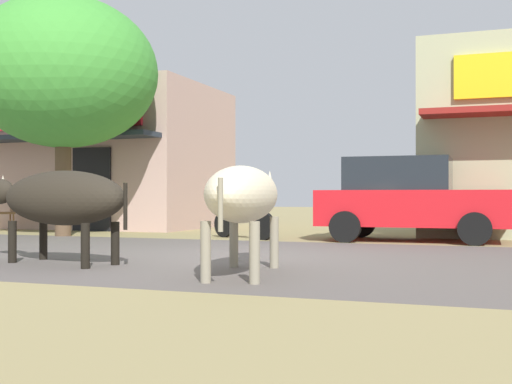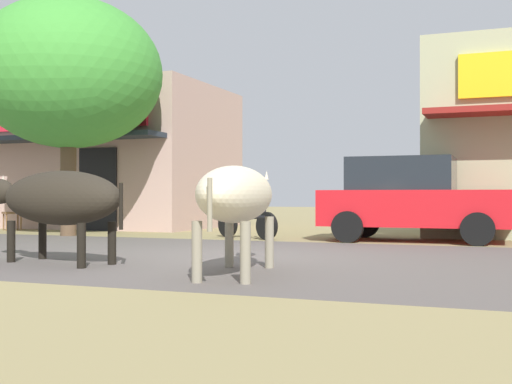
{
  "view_description": "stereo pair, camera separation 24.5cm",
  "coord_description": "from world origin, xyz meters",
  "px_view_note": "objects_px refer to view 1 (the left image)",
  "views": [
    {
      "loc": [
        3.68,
        -8.85,
        0.9
      ],
      "look_at": [
        0.01,
        1.23,
        0.95
      ],
      "focal_mm": 46.19,
      "sensor_mm": 36.0,
      "label": 1
    },
    {
      "loc": [
        3.91,
        -8.76,
        0.9
      ],
      "look_at": [
        0.01,
        1.23,
        0.95
      ],
      "focal_mm": 46.19,
      "sensor_mm": 36.0,
      "label": 2
    }
  ],
  "objects_px": {
    "parked_hatchback_car": "(408,198)",
    "cow_far_dark": "(244,195)",
    "cow_near_brown": "(60,199)",
    "cafe_chair_near_tree": "(8,210)",
    "parked_motorcycle": "(244,217)",
    "roadside_tree": "(63,73)"
  },
  "relations": [
    {
      "from": "roadside_tree",
      "to": "cafe_chair_near_tree",
      "type": "xyz_separation_m",
      "value": [
        -2.72,
        1.41,
        -3.09
      ]
    },
    {
      "from": "parked_hatchback_car",
      "to": "parked_motorcycle",
      "type": "relative_size",
      "value": 2.22
    },
    {
      "from": "cow_far_dark",
      "to": "parked_hatchback_car",
      "type": "bearing_deg",
      "value": 80.12
    },
    {
      "from": "roadside_tree",
      "to": "parked_hatchback_car",
      "type": "xyz_separation_m",
      "value": [
        7.37,
        1.0,
        -2.77
      ]
    },
    {
      "from": "parked_hatchback_car",
      "to": "cow_far_dark",
      "type": "relative_size",
      "value": 1.27
    },
    {
      "from": "parked_hatchback_car",
      "to": "cafe_chair_near_tree",
      "type": "height_order",
      "value": "parked_hatchback_car"
    },
    {
      "from": "parked_hatchback_car",
      "to": "parked_motorcycle",
      "type": "xyz_separation_m",
      "value": [
        -3.28,
        -0.48,
        -0.38
      ]
    },
    {
      "from": "cow_near_brown",
      "to": "cow_far_dark",
      "type": "xyz_separation_m",
      "value": [
        2.69,
        -0.24,
        0.04
      ]
    },
    {
      "from": "cow_near_brown",
      "to": "cafe_chair_near_tree",
      "type": "height_order",
      "value": "cow_near_brown"
    },
    {
      "from": "roadside_tree",
      "to": "cow_near_brown",
      "type": "bearing_deg",
      "value": -53.98
    },
    {
      "from": "cow_far_dark",
      "to": "cafe_chair_near_tree",
      "type": "height_order",
      "value": "cow_far_dark"
    },
    {
      "from": "parked_motorcycle",
      "to": "cow_far_dark",
      "type": "height_order",
      "value": "cow_far_dark"
    },
    {
      "from": "cow_near_brown",
      "to": "cow_far_dark",
      "type": "height_order",
      "value": "cow_far_dark"
    },
    {
      "from": "cow_near_brown",
      "to": "cafe_chair_near_tree",
      "type": "distance_m",
      "value": 8.97
    },
    {
      "from": "cow_near_brown",
      "to": "cafe_chair_near_tree",
      "type": "bearing_deg",
      "value": 134.84
    },
    {
      "from": "parked_motorcycle",
      "to": "cafe_chair_near_tree",
      "type": "xyz_separation_m",
      "value": [
        -6.82,
        0.89,
        0.05
      ]
    },
    {
      "from": "roadside_tree",
      "to": "parked_motorcycle",
      "type": "xyz_separation_m",
      "value": [
        4.09,
        0.52,
        -3.15
      ]
    },
    {
      "from": "cow_near_brown",
      "to": "roadside_tree",
      "type": "bearing_deg",
      "value": 126.02
    },
    {
      "from": "parked_motorcycle",
      "to": "cow_far_dark",
      "type": "relative_size",
      "value": 0.57
    },
    {
      "from": "parked_hatchback_car",
      "to": "cow_near_brown",
      "type": "height_order",
      "value": "parked_hatchback_car"
    },
    {
      "from": "roadside_tree",
      "to": "cow_near_brown",
      "type": "xyz_separation_m",
      "value": [
        3.6,
        -4.95,
        -2.75
      ]
    },
    {
      "from": "parked_hatchback_car",
      "to": "parked_motorcycle",
      "type": "height_order",
      "value": "parked_hatchback_car"
    }
  ]
}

